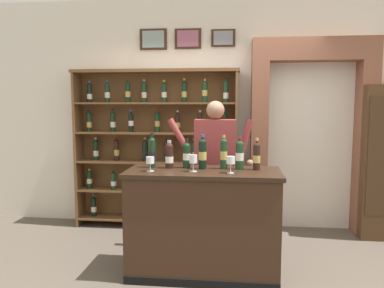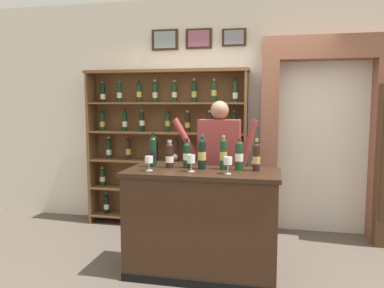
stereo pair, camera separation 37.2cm
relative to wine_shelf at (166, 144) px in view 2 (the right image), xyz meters
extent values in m
cube|color=brown|center=(0.84, -1.39, -1.13)|extent=(14.00, 14.00, 0.02)
cube|color=silver|center=(0.84, 0.25, 0.41)|extent=(12.00, 0.16, 3.06)
cube|color=#382316|center=(-0.05, 0.15, 1.40)|extent=(0.37, 0.02, 0.28)
cube|color=gray|center=(-0.05, 0.14, 1.40)|extent=(0.29, 0.01, 0.22)
cube|color=#382316|center=(0.41, 0.15, 1.40)|extent=(0.35, 0.02, 0.26)
cube|color=#965670|center=(0.41, 0.14, 1.40)|extent=(0.28, 0.01, 0.21)
cube|color=#382316|center=(0.88, 0.15, 1.40)|extent=(0.31, 0.02, 0.22)
cube|color=gray|center=(0.88, 0.14, 1.40)|extent=(0.25, 0.01, 0.18)
cube|color=brown|center=(-1.06, -0.04, -0.07)|extent=(0.03, 0.30, 2.11)
cube|color=brown|center=(1.06, -0.04, -0.07)|extent=(0.03, 0.30, 2.11)
cube|color=brown|center=(0.00, 0.11, -0.07)|extent=(2.16, 0.02, 2.11)
cube|color=brown|center=(0.00, -0.04, -1.01)|extent=(2.10, 0.29, 0.02)
cylinder|color=black|center=(-0.87, -0.04, -0.89)|extent=(0.07, 0.07, 0.22)
sphere|color=black|center=(-0.87, -0.04, -0.77)|extent=(0.07, 0.07, 0.07)
cylinder|color=black|center=(-0.87, -0.04, -0.73)|extent=(0.03, 0.03, 0.08)
cylinder|color=navy|center=(-0.87, -0.04, -0.70)|extent=(0.03, 0.03, 0.03)
cylinder|color=silver|center=(-0.87, -0.04, -0.90)|extent=(0.07, 0.07, 0.07)
cylinder|color=black|center=(-0.44, -0.01, -0.88)|extent=(0.07, 0.07, 0.23)
sphere|color=black|center=(-0.44, -0.01, -0.76)|extent=(0.07, 0.07, 0.07)
cylinder|color=black|center=(-0.44, -0.01, -0.73)|extent=(0.03, 0.03, 0.06)
cylinder|color=black|center=(-0.44, -0.01, -0.71)|extent=(0.03, 0.03, 0.03)
cylinder|color=tan|center=(-0.44, -0.01, -0.88)|extent=(0.07, 0.07, 0.07)
cylinder|color=#19381E|center=(-0.05, -0.06, -0.88)|extent=(0.07, 0.07, 0.24)
sphere|color=#19381E|center=(-0.05, -0.06, -0.76)|extent=(0.07, 0.07, 0.07)
cylinder|color=#19381E|center=(-0.05, -0.06, -0.72)|extent=(0.03, 0.03, 0.08)
cylinder|color=maroon|center=(-0.05, -0.06, -0.69)|extent=(0.04, 0.04, 0.03)
cylinder|color=black|center=(-0.05, -0.06, -0.89)|extent=(0.07, 0.07, 0.08)
cylinder|color=black|center=(0.43, 0.00, -0.88)|extent=(0.07, 0.07, 0.23)
sphere|color=black|center=(0.43, 0.00, -0.76)|extent=(0.07, 0.07, 0.07)
cylinder|color=black|center=(0.43, 0.00, -0.73)|extent=(0.03, 0.03, 0.08)
cylinder|color=navy|center=(0.43, 0.00, -0.69)|extent=(0.03, 0.03, 0.03)
cylinder|color=black|center=(0.43, 0.00, -0.89)|extent=(0.07, 0.07, 0.07)
cylinder|color=black|center=(0.81, -0.05, -0.89)|extent=(0.07, 0.07, 0.22)
sphere|color=black|center=(0.81, -0.05, -0.77)|extent=(0.07, 0.07, 0.07)
cylinder|color=black|center=(0.81, -0.05, -0.75)|extent=(0.03, 0.03, 0.06)
cylinder|color=maroon|center=(0.81, -0.05, -0.73)|extent=(0.03, 0.03, 0.03)
cylinder|color=beige|center=(0.81, -0.05, -0.89)|extent=(0.07, 0.07, 0.07)
cube|color=brown|center=(0.00, -0.04, -0.62)|extent=(2.10, 0.29, 0.02)
cylinder|color=black|center=(-0.92, -0.05, -0.50)|extent=(0.07, 0.07, 0.21)
sphere|color=black|center=(-0.92, -0.05, -0.39)|extent=(0.07, 0.07, 0.07)
cylinder|color=black|center=(-0.92, -0.05, -0.37)|extent=(0.03, 0.03, 0.06)
cylinder|color=#B79338|center=(-0.92, -0.05, -0.35)|extent=(0.03, 0.03, 0.03)
cylinder|color=beige|center=(-0.92, -0.05, -0.51)|extent=(0.07, 0.07, 0.07)
cylinder|color=#19381E|center=(-0.57, -0.07, -0.51)|extent=(0.07, 0.07, 0.19)
sphere|color=#19381E|center=(-0.57, -0.07, -0.41)|extent=(0.07, 0.07, 0.07)
cylinder|color=#19381E|center=(-0.57, -0.07, -0.39)|extent=(0.03, 0.03, 0.06)
cylinder|color=black|center=(-0.57, -0.07, -0.36)|extent=(0.04, 0.04, 0.03)
cylinder|color=silver|center=(-0.57, -0.07, -0.53)|extent=(0.07, 0.07, 0.06)
cylinder|color=#19381E|center=(-0.27, -0.04, -0.50)|extent=(0.07, 0.07, 0.21)
sphere|color=#19381E|center=(-0.27, -0.04, -0.39)|extent=(0.07, 0.07, 0.07)
cylinder|color=#19381E|center=(-0.27, -0.04, -0.37)|extent=(0.03, 0.03, 0.07)
cylinder|color=black|center=(-0.27, -0.04, -0.34)|extent=(0.03, 0.03, 0.03)
cylinder|color=silver|center=(-0.27, -0.04, -0.50)|extent=(0.07, 0.07, 0.07)
cylinder|color=black|center=(0.01, -0.06, -0.50)|extent=(0.07, 0.07, 0.21)
sphere|color=black|center=(0.01, -0.06, -0.39)|extent=(0.07, 0.07, 0.07)
cylinder|color=black|center=(0.01, -0.06, -0.36)|extent=(0.03, 0.03, 0.08)
cylinder|color=#99999E|center=(0.01, -0.06, -0.33)|extent=(0.03, 0.03, 0.03)
cylinder|color=silver|center=(0.01, -0.06, -0.50)|extent=(0.07, 0.07, 0.07)
cylinder|color=#19381E|center=(0.29, 0.00, -0.51)|extent=(0.07, 0.07, 0.19)
sphere|color=#19381E|center=(0.29, 0.00, -0.41)|extent=(0.07, 0.07, 0.07)
cylinder|color=#19381E|center=(0.29, 0.00, -0.38)|extent=(0.03, 0.03, 0.07)
cylinder|color=#99999E|center=(0.29, 0.00, -0.35)|extent=(0.03, 0.03, 0.03)
cylinder|color=beige|center=(0.29, 0.00, -0.51)|extent=(0.07, 0.07, 0.06)
cylinder|color=black|center=(0.59, -0.02, -0.50)|extent=(0.07, 0.07, 0.20)
sphere|color=black|center=(0.59, -0.02, -0.40)|extent=(0.07, 0.07, 0.07)
cylinder|color=black|center=(0.59, -0.02, -0.37)|extent=(0.03, 0.03, 0.07)
cylinder|color=navy|center=(0.59, -0.02, -0.34)|extent=(0.03, 0.03, 0.03)
cylinder|color=beige|center=(0.59, -0.02, -0.51)|extent=(0.07, 0.07, 0.07)
cylinder|color=black|center=(0.90, -0.03, -0.51)|extent=(0.07, 0.07, 0.20)
sphere|color=black|center=(0.90, -0.03, -0.41)|extent=(0.07, 0.07, 0.07)
cylinder|color=black|center=(0.90, -0.03, -0.38)|extent=(0.03, 0.03, 0.06)
cylinder|color=maroon|center=(0.90, -0.03, -0.36)|extent=(0.03, 0.03, 0.03)
cylinder|color=silver|center=(0.90, -0.03, -0.52)|extent=(0.07, 0.07, 0.06)
cube|color=brown|center=(0.00, -0.04, -0.23)|extent=(2.10, 0.29, 0.02)
cylinder|color=black|center=(-0.84, -0.01, -0.10)|extent=(0.07, 0.07, 0.24)
sphere|color=black|center=(-0.84, -0.01, 0.03)|extent=(0.07, 0.07, 0.07)
cylinder|color=black|center=(-0.84, -0.01, 0.05)|extent=(0.03, 0.03, 0.06)
cylinder|color=#99999E|center=(-0.84, -0.01, 0.07)|extent=(0.03, 0.03, 0.03)
cylinder|color=silver|center=(-0.84, -0.01, -0.13)|extent=(0.07, 0.07, 0.08)
cylinder|color=black|center=(-0.54, -0.02, -0.09)|extent=(0.07, 0.07, 0.25)
sphere|color=black|center=(-0.54, -0.02, 0.04)|extent=(0.07, 0.07, 0.07)
cylinder|color=black|center=(-0.54, -0.02, 0.06)|extent=(0.03, 0.03, 0.06)
cylinder|color=maroon|center=(-0.54, -0.02, 0.08)|extent=(0.03, 0.03, 0.03)
cylinder|color=tan|center=(-0.54, -0.02, -0.11)|extent=(0.07, 0.07, 0.08)
cylinder|color=black|center=(-0.14, -0.06, -0.10)|extent=(0.07, 0.07, 0.24)
sphere|color=black|center=(-0.14, -0.06, 0.03)|extent=(0.07, 0.07, 0.07)
cylinder|color=black|center=(-0.14, -0.06, 0.06)|extent=(0.03, 0.03, 0.08)
cylinder|color=#99999E|center=(-0.14, -0.06, 0.09)|extent=(0.03, 0.03, 0.03)
cylinder|color=black|center=(-0.14, -0.06, -0.12)|extent=(0.07, 0.07, 0.08)
cylinder|color=black|center=(0.15, -0.07, -0.10)|extent=(0.07, 0.07, 0.23)
sphere|color=black|center=(0.15, -0.07, 0.02)|extent=(0.07, 0.07, 0.07)
cylinder|color=black|center=(0.15, -0.07, 0.05)|extent=(0.03, 0.03, 0.07)
cylinder|color=black|center=(0.15, -0.07, 0.08)|extent=(0.03, 0.03, 0.03)
cylinder|color=black|center=(0.15, -0.07, -0.12)|extent=(0.07, 0.07, 0.07)
cylinder|color=#19381E|center=(0.52, -0.07, -0.10)|extent=(0.07, 0.07, 0.23)
sphere|color=#19381E|center=(0.52, -0.07, 0.02)|extent=(0.07, 0.07, 0.07)
cylinder|color=#19381E|center=(0.52, -0.07, 0.06)|extent=(0.03, 0.03, 0.08)
cylinder|color=#B79338|center=(0.52, -0.07, 0.09)|extent=(0.03, 0.03, 0.03)
cylinder|color=silver|center=(0.52, -0.07, -0.12)|extent=(0.07, 0.07, 0.07)
cylinder|color=black|center=(0.90, -0.04, -0.10)|extent=(0.07, 0.07, 0.24)
sphere|color=black|center=(0.90, -0.04, 0.03)|extent=(0.07, 0.07, 0.07)
cylinder|color=black|center=(0.90, -0.04, 0.06)|extent=(0.03, 0.03, 0.08)
cylinder|color=navy|center=(0.90, -0.04, 0.09)|extent=(0.04, 0.04, 0.03)
cylinder|color=tan|center=(0.90, -0.04, -0.11)|extent=(0.07, 0.07, 0.08)
cube|color=brown|center=(0.00, -0.04, 0.16)|extent=(2.10, 0.29, 0.02)
cylinder|color=black|center=(-0.91, -0.04, 0.29)|extent=(0.07, 0.07, 0.23)
sphere|color=black|center=(-0.91, -0.04, 0.41)|extent=(0.07, 0.07, 0.07)
cylinder|color=black|center=(-0.91, -0.04, 0.43)|extent=(0.03, 0.03, 0.06)
cylinder|color=black|center=(-0.91, -0.04, 0.45)|extent=(0.04, 0.04, 0.03)
cylinder|color=tan|center=(-0.91, -0.04, 0.26)|extent=(0.07, 0.07, 0.07)
cylinder|color=black|center=(-0.58, -0.03, 0.29)|extent=(0.07, 0.07, 0.23)
sphere|color=black|center=(-0.58, -0.03, 0.41)|extent=(0.07, 0.07, 0.07)
cylinder|color=black|center=(-0.58, -0.03, 0.44)|extent=(0.03, 0.03, 0.08)
cylinder|color=black|center=(-0.58, -0.03, 0.47)|extent=(0.04, 0.04, 0.03)
cylinder|color=silver|center=(-0.58, -0.03, 0.27)|extent=(0.07, 0.07, 0.07)
cylinder|color=black|center=(-0.32, -0.06, 0.28)|extent=(0.07, 0.07, 0.21)
sphere|color=black|center=(-0.32, -0.06, 0.39)|extent=(0.07, 0.07, 0.07)
cylinder|color=black|center=(-0.32, -0.06, 0.42)|extent=(0.03, 0.03, 0.08)
cylinder|color=navy|center=(-0.32, -0.06, 0.45)|extent=(0.03, 0.03, 0.03)
cylinder|color=silver|center=(-0.32, -0.06, 0.29)|extent=(0.07, 0.07, 0.07)
cylinder|color=#19381E|center=(0.02, -0.01, 0.29)|extent=(0.07, 0.07, 0.23)
sphere|color=#19381E|center=(0.02, -0.01, 0.41)|extent=(0.07, 0.07, 0.07)
cylinder|color=#19381E|center=(0.02, -0.01, 0.43)|extent=(0.03, 0.03, 0.06)
cylinder|color=maroon|center=(0.02, -0.01, 0.45)|extent=(0.03, 0.03, 0.03)
cylinder|color=tan|center=(0.02, -0.01, 0.28)|extent=(0.07, 0.07, 0.07)
cylinder|color=black|center=(0.30, -0.03, 0.28)|extent=(0.07, 0.07, 0.21)
sphere|color=black|center=(0.30, -0.03, 0.39)|extent=(0.07, 0.07, 0.07)
cylinder|color=black|center=(0.30, -0.03, 0.42)|extent=(0.03, 0.03, 0.08)
cylinder|color=#99999E|center=(0.30, -0.03, 0.45)|extent=(0.04, 0.04, 0.03)
cylinder|color=tan|center=(0.30, -0.03, 0.27)|extent=(0.07, 0.07, 0.07)
cylinder|color=black|center=(0.60, -0.06, 0.28)|extent=(0.07, 0.07, 0.21)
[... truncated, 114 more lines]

